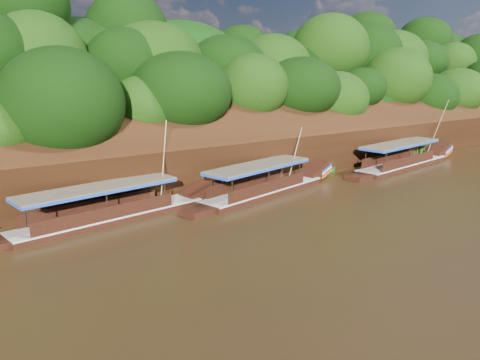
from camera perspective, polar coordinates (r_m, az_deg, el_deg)
The scene contains 6 objects.
ground at distance 30.56m, azimuth 14.01°, elevation -3.99°, with size 160.00×160.00×0.00m, color black.
riverbank at distance 47.73m, azimuth -6.88°, elevation 4.82°, with size 120.00×30.06×19.40m.
boat_0 at distance 46.61m, azimuth 19.73°, elevation 2.24°, with size 14.92×3.91×6.51m.
boat_1 at distance 34.55m, azimuth 3.74°, elevation -0.70°, with size 13.57×4.75×5.16m.
boat_2 at distance 29.53m, azimuth -14.04°, elevation -3.57°, with size 14.42×3.83×6.14m.
reeds at distance 35.72m, azimuth 0.12°, elevation 0.42°, with size 49.44×2.25×2.25m.
Camera 1 is at (-22.30, -18.90, 8.91)m, focal length 35.00 mm.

